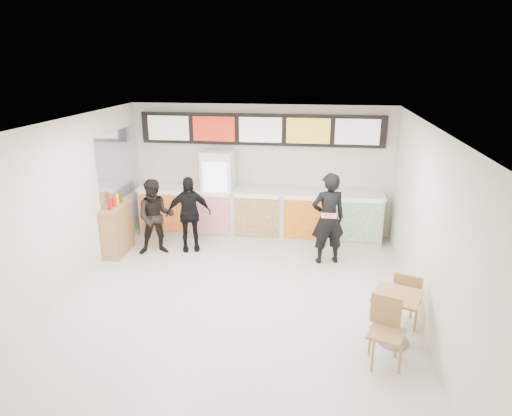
% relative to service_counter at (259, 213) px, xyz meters
% --- Properties ---
extents(floor, '(7.00, 7.00, 0.00)m').
position_rel_service_counter_xyz_m(floor, '(-0.00, -3.09, -0.57)').
color(floor, beige).
rests_on(floor, ground).
extents(ceiling, '(7.00, 7.00, 0.00)m').
position_rel_service_counter_xyz_m(ceiling, '(-0.00, -3.09, 2.43)').
color(ceiling, white).
rests_on(ceiling, wall_back).
extents(wall_back, '(6.00, 0.00, 6.00)m').
position_rel_service_counter_xyz_m(wall_back, '(-0.00, 0.41, 0.93)').
color(wall_back, silver).
rests_on(wall_back, floor).
extents(wall_left, '(0.00, 7.00, 7.00)m').
position_rel_service_counter_xyz_m(wall_left, '(-3.00, -3.09, 0.93)').
color(wall_left, silver).
rests_on(wall_left, floor).
extents(wall_right, '(0.00, 7.00, 7.00)m').
position_rel_service_counter_xyz_m(wall_right, '(3.00, -3.09, 0.93)').
color(wall_right, silver).
rests_on(wall_right, floor).
extents(service_counter, '(5.56, 0.77, 1.14)m').
position_rel_service_counter_xyz_m(service_counter, '(0.00, 0.00, 0.00)').
color(service_counter, silver).
rests_on(service_counter, floor).
extents(menu_board, '(5.50, 0.14, 0.70)m').
position_rel_service_counter_xyz_m(menu_board, '(0.00, 0.32, 1.88)').
color(menu_board, black).
rests_on(menu_board, wall_back).
extents(drinks_fridge, '(0.70, 0.67, 2.00)m').
position_rel_service_counter_xyz_m(drinks_fridge, '(-0.93, 0.02, 0.43)').
color(drinks_fridge, white).
rests_on(drinks_fridge, floor).
extents(mirror_panel, '(0.01, 2.00, 1.50)m').
position_rel_service_counter_xyz_m(mirror_panel, '(-2.99, -0.64, 1.18)').
color(mirror_panel, '#B2B7BF').
rests_on(mirror_panel, wall_left).
extents(customer_main, '(0.78, 0.63, 1.87)m').
position_rel_service_counter_xyz_m(customer_main, '(1.55, -1.18, 0.36)').
color(customer_main, black).
rests_on(customer_main, floor).
extents(customer_left, '(0.94, 0.82, 1.62)m').
position_rel_service_counter_xyz_m(customer_left, '(-2.01, -1.22, 0.24)').
color(customer_left, black).
rests_on(customer_left, floor).
extents(customer_mid, '(1.03, 0.69, 1.63)m').
position_rel_service_counter_xyz_m(customer_mid, '(-1.38, -0.94, 0.24)').
color(customer_mid, black).
rests_on(customer_mid, floor).
extents(pizza_slice, '(0.36, 0.36, 0.02)m').
position_rel_service_counter_xyz_m(pizza_slice, '(1.55, -1.63, 0.58)').
color(pizza_slice, beige).
rests_on(pizza_slice, customer_main).
extents(cafe_table, '(0.96, 1.64, 0.93)m').
position_rel_service_counter_xyz_m(cafe_table, '(2.50, -3.87, -0.03)').
color(cafe_table, tan).
rests_on(cafe_table, floor).
extents(condiment_ledge, '(0.38, 0.94, 1.25)m').
position_rel_service_counter_xyz_m(condiment_ledge, '(-2.82, -1.35, -0.04)').
color(condiment_ledge, tan).
rests_on(condiment_ledge, floor).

